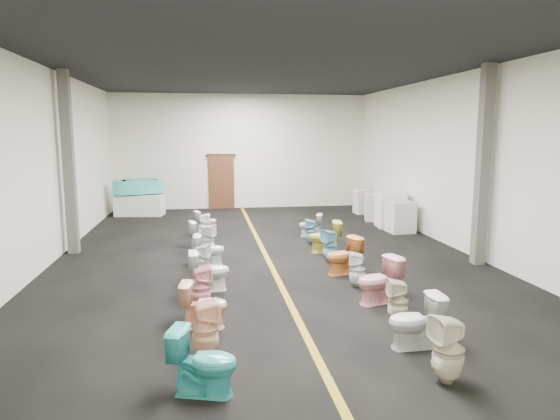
# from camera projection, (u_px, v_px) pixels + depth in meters

# --- Properties ---
(floor) EXTENTS (16.00, 16.00, 0.00)m
(floor) POSITION_uv_depth(u_px,v_px,m) (266.00, 255.00, 12.31)
(floor) COLOR black
(floor) RESTS_ON ground
(ceiling) EXTENTS (16.00, 16.00, 0.00)m
(ceiling) POSITION_uv_depth(u_px,v_px,m) (265.00, 68.00, 11.62)
(ceiling) COLOR black
(ceiling) RESTS_ON ground
(wall_back) EXTENTS (10.00, 0.00, 10.00)m
(wall_back) POSITION_uv_depth(u_px,v_px,m) (241.00, 152.00, 19.79)
(wall_back) COLOR beige
(wall_back) RESTS_ON ground
(wall_front) EXTENTS (10.00, 0.00, 10.00)m
(wall_front) POSITION_uv_depth(u_px,v_px,m) (380.00, 224.00, 4.15)
(wall_front) COLOR beige
(wall_front) RESTS_ON ground
(wall_left) EXTENTS (0.00, 16.00, 16.00)m
(wall_left) POSITION_uv_depth(u_px,v_px,m) (45.00, 166.00, 11.23)
(wall_left) COLOR beige
(wall_left) RESTS_ON ground
(wall_right) EXTENTS (0.00, 16.00, 16.00)m
(wall_right) POSITION_uv_depth(u_px,v_px,m) (460.00, 162.00, 12.70)
(wall_right) COLOR beige
(wall_right) RESTS_ON ground
(aisle_stripe) EXTENTS (0.12, 15.60, 0.01)m
(aisle_stripe) POSITION_uv_depth(u_px,v_px,m) (266.00, 255.00, 12.31)
(aisle_stripe) COLOR olive
(aisle_stripe) RESTS_ON floor
(back_door) EXTENTS (1.00, 0.10, 2.10)m
(back_door) POSITION_uv_depth(u_px,v_px,m) (222.00, 182.00, 19.79)
(back_door) COLOR #562D19
(back_door) RESTS_ON floor
(door_frame) EXTENTS (1.15, 0.08, 0.10)m
(door_frame) POSITION_uv_depth(u_px,v_px,m) (221.00, 155.00, 19.64)
(door_frame) COLOR #331C11
(door_frame) RESTS_ON back_door
(column_left) EXTENTS (0.25, 0.25, 4.50)m
(column_left) POSITION_uv_depth(u_px,v_px,m) (69.00, 163.00, 12.25)
(column_left) COLOR #59544C
(column_left) RESTS_ON floor
(column_right) EXTENTS (0.25, 0.25, 4.50)m
(column_right) POSITION_uv_depth(u_px,v_px,m) (483.00, 166.00, 11.20)
(column_right) COLOR #59544C
(column_right) RESTS_ON floor
(display_table) EXTENTS (1.78, 1.05, 0.75)m
(display_table) POSITION_uv_depth(u_px,v_px,m) (140.00, 205.00, 18.25)
(display_table) COLOR white
(display_table) RESTS_ON floor
(bathtub) EXTENTS (1.79, 1.07, 0.55)m
(bathtub) POSITION_uv_depth(u_px,v_px,m) (139.00, 186.00, 18.15)
(bathtub) COLOR #3FB6A7
(bathtub) RESTS_ON display_table
(appliance_crate_a) EXTENTS (0.77, 0.77, 0.94)m
(appliance_crate_a) POSITION_uv_depth(u_px,v_px,m) (400.00, 217.00, 15.12)
(appliance_crate_a) COLOR beige
(appliance_crate_a) RESTS_ON floor
(appliance_crate_b) EXTENTS (0.89, 0.89, 1.14)m
(appliance_crate_b) POSITION_uv_depth(u_px,v_px,m) (390.00, 209.00, 15.93)
(appliance_crate_b) COLOR silver
(appliance_crate_b) RESTS_ON floor
(appliance_crate_c) EXTENTS (1.00, 1.00, 0.92)m
(appliance_crate_c) POSITION_uv_depth(u_px,v_px,m) (377.00, 207.00, 17.16)
(appliance_crate_c) COLOR silver
(appliance_crate_c) RESTS_ON floor
(appliance_crate_d) EXTENTS (0.64, 0.64, 0.89)m
(appliance_crate_d) POSITION_uv_depth(u_px,v_px,m) (363.00, 202.00, 18.64)
(appliance_crate_d) COLOR silver
(appliance_crate_d) RESTS_ON floor
(toilet_left_0) EXTENTS (0.87, 0.65, 0.79)m
(toilet_left_0) POSITION_uv_depth(u_px,v_px,m) (204.00, 362.00, 5.72)
(toilet_left_0) COLOR teal
(toilet_left_0) RESTS_ON floor
(toilet_left_1) EXTENTS (0.42, 0.41, 0.79)m
(toilet_left_1) POSITION_uv_depth(u_px,v_px,m) (205.00, 329.00, 6.69)
(toilet_left_1) COLOR #FEC49B
(toilet_left_1) RESTS_ON floor
(toilet_left_2) EXTENTS (0.77, 0.51, 0.73)m
(toilet_left_2) POSITION_uv_depth(u_px,v_px,m) (204.00, 305.00, 7.70)
(toilet_left_2) COLOR #FFBE93
(toilet_left_2) RESTS_ON floor
(toilet_left_3) EXTENTS (0.41, 0.40, 0.74)m
(toilet_left_3) POSITION_uv_depth(u_px,v_px,m) (201.00, 287.00, 8.56)
(toilet_left_3) COLOR pink
(toilet_left_3) RESTS_ON floor
(toilet_left_4) EXTENTS (0.77, 0.45, 0.78)m
(toilet_left_4) POSITION_uv_depth(u_px,v_px,m) (209.00, 271.00, 9.52)
(toilet_left_4) COLOR white
(toilet_left_4) RESTS_ON floor
(toilet_left_5) EXTENTS (0.41, 0.41, 0.70)m
(toilet_left_5) POSITION_uv_depth(u_px,v_px,m) (201.00, 261.00, 10.37)
(toilet_left_5) COLOR silver
(toilet_left_5) RESTS_ON floor
(toilet_left_6) EXTENTS (0.71, 0.42, 0.71)m
(toilet_left_6) POSITION_uv_depth(u_px,v_px,m) (209.00, 249.00, 11.41)
(toilet_left_6) COLOR white
(toilet_left_6) RESTS_ON floor
(toilet_left_7) EXTENTS (0.47, 0.47, 0.78)m
(toilet_left_7) POSITION_uv_depth(u_px,v_px,m) (207.00, 240.00, 12.26)
(toilet_left_7) COLOR white
(toilet_left_7) RESTS_ON floor
(toilet_left_8) EXTENTS (0.77, 0.55, 0.71)m
(toilet_left_8) POSITION_uv_depth(u_px,v_px,m) (203.00, 234.00, 13.17)
(toilet_left_8) COLOR white
(toilet_left_8) RESTS_ON floor
(toilet_left_9) EXTENTS (0.36, 0.35, 0.75)m
(toilet_left_9) POSITION_uv_depth(u_px,v_px,m) (204.00, 227.00, 14.08)
(toilet_left_9) COLOR white
(toilet_left_9) RESTS_ON floor
(toilet_left_10) EXTENTS (0.75, 0.56, 0.69)m
(toilet_left_10) POSITION_uv_depth(u_px,v_px,m) (205.00, 222.00, 15.04)
(toilet_left_10) COLOR silver
(toilet_left_10) RESTS_ON floor
(toilet_right_0) EXTENTS (0.44, 0.44, 0.85)m
(toilet_right_0) POSITION_uv_depth(u_px,v_px,m) (448.00, 349.00, 5.98)
(toilet_right_0) COLOR beige
(toilet_right_0) RESTS_ON floor
(toilet_right_1) EXTENTS (0.78, 0.46, 0.78)m
(toilet_right_1) POSITION_uv_depth(u_px,v_px,m) (415.00, 321.00, 6.97)
(toilet_right_1) COLOR silver
(toilet_right_1) RESTS_ON floor
(toilet_right_2) EXTENTS (0.36, 0.35, 0.72)m
(toilet_right_2) POSITION_uv_depth(u_px,v_px,m) (398.00, 301.00, 7.89)
(toilet_right_2) COLOR beige
(toilet_right_2) RESTS_ON floor
(toilet_right_3) EXTENTS (0.91, 0.68, 0.83)m
(toilet_right_3) POSITION_uv_depth(u_px,v_px,m) (379.00, 280.00, 8.81)
(toilet_right_3) COLOR pink
(toilet_right_3) RESTS_ON floor
(toilet_right_4) EXTENTS (0.39, 0.39, 0.70)m
(toilet_right_4) POSITION_uv_depth(u_px,v_px,m) (357.00, 269.00, 9.75)
(toilet_right_4) COLOR silver
(toilet_right_4) RESTS_ON floor
(toilet_right_5) EXTENTS (0.88, 0.66, 0.80)m
(toilet_right_5) POSITION_uv_depth(u_px,v_px,m) (343.00, 256.00, 10.64)
(toilet_right_5) COLOR orange
(toilet_right_5) RESTS_ON floor
(toilet_right_6) EXTENTS (0.46, 0.45, 0.77)m
(toilet_right_6) POSITION_uv_depth(u_px,v_px,m) (330.00, 246.00, 11.64)
(toilet_right_6) COLOR #6FB0D5
(toilet_right_6) RESTS_ON floor
(toilet_right_7) EXTENTS (0.83, 0.51, 0.81)m
(toilet_right_7) POSITION_uv_depth(u_px,v_px,m) (325.00, 237.00, 12.54)
(toilet_right_7) COLOR gold
(toilet_right_7) RESTS_ON floor
(toilet_right_8) EXTENTS (0.40, 0.40, 0.69)m
(toilet_right_8) POSITION_uv_depth(u_px,v_px,m) (311.00, 232.00, 13.51)
(toilet_right_8) COLOR #6EA4CD
(toilet_right_8) RESTS_ON floor
(toilet_right_9) EXTENTS (0.74, 0.54, 0.68)m
(toilet_right_9) POSITION_uv_depth(u_px,v_px,m) (311.00, 225.00, 14.49)
(toilet_right_9) COLOR silver
(toilet_right_9) RESTS_ON floor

